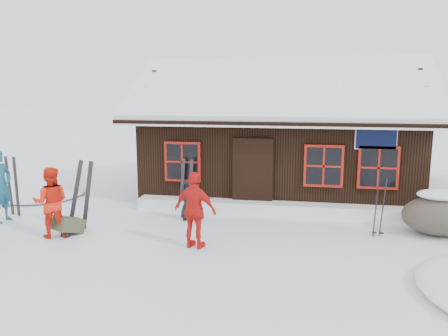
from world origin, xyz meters
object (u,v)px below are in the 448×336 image
at_px(skier_crouched, 188,200).
at_px(skier_orange_left, 51,202).
at_px(skier_orange_right, 195,210).
at_px(skier_teal, 1,186).
at_px(backpack_olive, 69,228).
at_px(ski_poles, 379,208).
at_px(boulder, 438,215).
at_px(ski_pair_left, 81,196).

bearing_deg(skier_crouched, skier_orange_left, -157.49).
bearing_deg(skier_orange_left, skier_orange_right, 154.78).
height_order(skier_teal, backpack_olive, skier_teal).
bearing_deg(backpack_olive, skier_crouched, 59.86).
xyz_separation_m(skier_orange_left, backpack_olive, (0.29, 0.19, -0.65)).
relative_size(skier_orange_right, skier_crouched, 1.57).
height_order(skier_orange_left, ski_poles, skier_orange_left).
bearing_deg(skier_orange_left, ski_poles, 167.13).
relative_size(skier_orange_left, boulder, 1.00).
bearing_deg(backpack_olive, ski_poles, 35.19).
bearing_deg(ski_poles, boulder, 15.33).
bearing_deg(skier_orange_right, ski_pair_left, 1.90).
relative_size(skier_orange_right, ski_pair_left, 0.94).
relative_size(skier_orange_right, ski_poles, 1.16).
bearing_deg(skier_orange_left, ski_pair_left, -151.74).
bearing_deg(skier_orange_left, skier_crouched, -169.39).
xyz_separation_m(skier_teal, skier_crouched, (4.66, 1.01, -0.41)).
distance_m(skier_orange_right, skier_crouched, 2.10).
bearing_deg(skier_teal, ski_pair_left, -92.29).
bearing_deg(boulder, skier_orange_left, -168.71).
bearing_deg(boulder, skier_teal, -175.09).
relative_size(ski_pair_left, backpack_olive, 2.92).
height_order(skier_teal, skier_orange_left, skier_teal).
height_order(skier_orange_right, boulder, skier_orange_right).
bearing_deg(skier_crouched, ski_pair_left, -162.28).
distance_m(skier_orange_left, skier_orange_right, 3.44).
height_order(boulder, backpack_olive, boulder).
bearing_deg(skier_crouched, backpack_olive, -157.34).
relative_size(skier_orange_right, boulder, 1.01).
bearing_deg(ski_poles, backpack_olive, -170.52).
distance_m(boulder, ski_poles, 1.46).
xyz_separation_m(skier_crouched, ski_poles, (4.68, -0.47, 0.15)).
distance_m(skier_orange_right, ski_poles, 4.26).
relative_size(skier_orange_right, backpack_olive, 2.73).
bearing_deg(ski_poles, ski_pair_left, -173.36).
bearing_deg(skier_teal, skier_orange_right, -95.79).
distance_m(skier_teal, ski_pair_left, 2.38).
bearing_deg(skier_orange_right, ski_poles, -144.87).
xyz_separation_m(skier_teal, ski_pair_left, (2.36, -0.27, -0.09)).
height_order(ski_pair_left, backpack_olive, ski_pair_left).
bearing_deg(ski_pair_left, skier_orange_right, -21.71).
distance_m(skier_teal, backpack_olive, 2.43).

